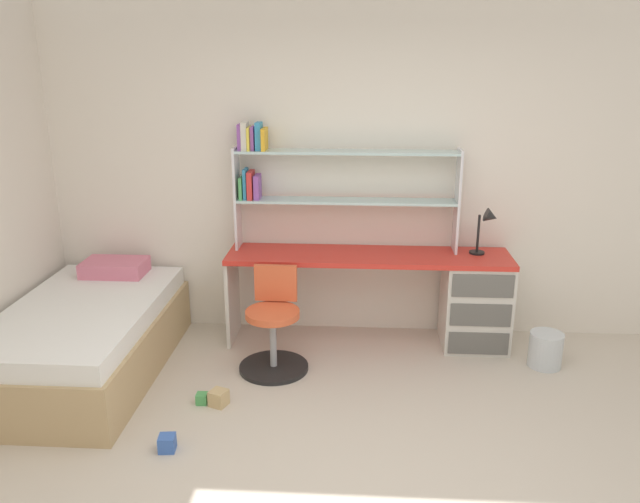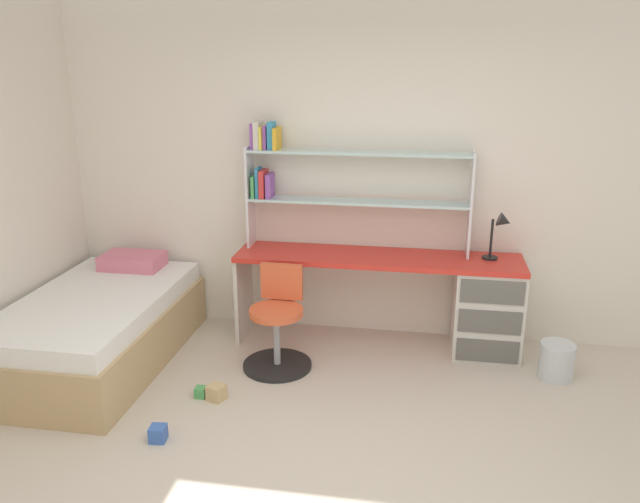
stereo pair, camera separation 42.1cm
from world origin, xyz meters
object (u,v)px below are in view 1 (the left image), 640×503
object	(u,v)px
desk	(444,294)
toy_block_blue_1	(167,443)
bookshelf_hutch	(316,176)
toy_block_green_2	(202,399)
toy_block_natural_0	(219,398)
desk_lamp	(488,224)
swivel_chair	(274,331)
waste_bin	(546,350)
bed_platform	(85,339)

from	to	relation	value
desk	toy_block_blue_1	xyz separation A→B (m)	(-1.81, -1.58, -0.38)
bookshelf_hutch	toy_block_green_2	bearing A→B (deg)	-120.48
bookshelf_hutch	toy_block_natural_0	size ratio (longest dim) A/B	16.45
toy_block_blue_1	bookshelf_hutch	bearing A→B (deg)	65.74
toy_block_natural_0	toy_block_blue_1	size ratio (longest dim) A/B	1.11
desk_lamp	toy_block_natural_0	world-z (taller)	desk_lamp
toy_block_green_2	toy_block_natural_0	bearing A→B (deg)	-6.47
desk	swivel_chair	bearing A→B (deg)	-159.13
bookshelf_hutch	desk_lamp	xyz separation A→B (m)	(1.34, -0.10, -0.34)
toy_block_natural_0	toy_block_green_2	xyz separation A→B (m)	(-0.12, 0.01, -0.02)
desk	desk_lamp	size ratio (longest dim) A/B	5.85
desk	bookshelf_hutch	world-z (taller)	bookshelf_hutch
toy_block_natural_0	swivel_chair	bearing A→B (deg)	61.62
desk	toy_block_natural_0	size ratio (longest dim) A/B	20.84
desk	toy_block_natural_0	bearing A→B (deg)	-146.73
bookshelf_hutch	toy_block_natural_0	xyz separation A→B (m)	(-0.58, -1.20, -1.30)
desk	waste_bin	xyz separation A→B (m)	(0.73, -0.35, -0.30)
bed_platform	toy_block_blue_1	xyz separation A→B (m)	(0.87, -0.92, -0.22)
desk	bed_platform	size ratio (longest dim) A/B	1.21
desk	waste_bin	world-z (taller)	desk
swivel_chair	toy_block_natural_0	size ratio (longest dim) A/B	7.11
bed_platform	waste_bin	size ratio (longest dim) A/B	6.91
swivel_chair	toy_block_green_2	xyz separation A→B (m)	(-0.42, -0.55, -0.26)
desk	swivel_chair	size ratio (longest dim) A/B	2.93
toy_block_blue_1	toy_block_green_2	xyz separation A→B (m)	(0.08, 0.54, -0.01)
desk	bed_platform	distance (m)	2.77
bookshelf_hutch	desk_lamp	distance (m)	1.39
swivel_chair	bed_platform	bearing A→B (deg)	-173.48
desk_lamp	swivel_chair	size ratio (longest dim) A/B	0.50
desk_lamp	toy_block_blue_1	world-z (taller)	desk_lamp
bookshelf_hutch	swivel_chair	xyz separation A→B (m)	(-0.27, -0.64, -1.05)
desk	toy_block_green_2	size ratio (longest dim) A/B	30.46
bookshelf_hutch	waste_bin	size ratio (longest dim) A/B	6.62
bookshelf_hutch	bed_platform	size ratio (longest dim) A/B	0.96
toy_block_natural_0	toy_block_blue_1	bearing A→B (deg)	-110.67
toy_block_blue_1	toy_block_natural_0	bearing A→B (deg)	69.33
bed_platform	waste_bin	bearing A→B (deg)	5.19
swivel_chair	bookshelf_hutch	bearing A→B (deg)	66.63
waste_bin	toy_block_green_2	xyz separation A→B (m)	(-2.47, -0.70, -0.10)
bed_platform	bookshelf_hutch	bearing A→B (deg)	25.67
desk	desk_lamp	world-z (taller)	desk_lamp
desk	bookshelf_hutch	distance (m)	1.39
desk	toy_block_blue_1	size ratio (longest dim) A/B	23.12
toy_block_blue_1	swivel_chair	bearing A→B (deg)	65.22
waste_bin	desk_lamp	bearing A→B (deg)	138.17
desk	bookshelf_hutch	bearing A→B (deg)	172.66
bookshelf_hutch	desk_lamp	bearing A→B (deg)	-4.24
waste_bin	toy_block_green_2	distance (m)	2.57
desk	toy_block_blue_1	bearing A→B (deg)	-138.89
bed_platform	toy_block_blue_1	size ratio (longest dim) A/B	19.07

